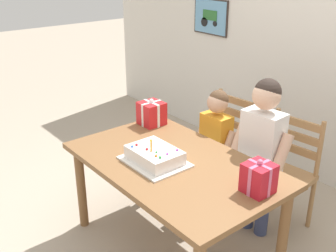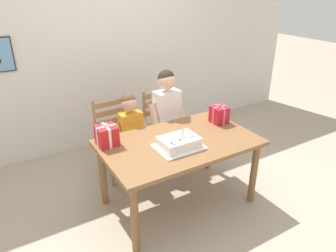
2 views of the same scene
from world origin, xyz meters
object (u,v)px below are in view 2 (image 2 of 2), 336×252
dining_table (179,149)px  gift_box_red_large (107,136)px  child_younger (131,130)px  chair_right (164,126)px  birthday_cake (179,143)px  child_older (167,111)px  gift_box_beside_cake (219,115)px  chair_left (117,138)px

dining_table → gift_box_red_large: size_ratio=6.68×
gift_box_red_large → child_younger: (0.40, 0.36, -0.19)m
gift_box_red_large → chair_right: 1.16m
birthday_cake → child_older: bearing=67.4°
birthday_cake → child_older: size_ratio=0.35×
gift_box_beside_cake → chair_left: bearing=142.9°
birthday_cake → gift_box_beside_cake: 0.73m
gift_box_beside_cake → birthday_cake: bearing=-159.5°
gift_box_red_large → chair_left: bearing=61.7°
child_younger → chair_right: bearing=21.2°
chair_right → child_younger: bearing=-158.8°
birthday_cake → dining_table: bearing=56.3°
chair_left → chair_right: same height
chair_left → gift_box_red_large: bearing=-118.3°
dining_table → chair_right: size_ratio=1.64×
birthday_cake → gift_box_red_large: size_ratio=1.95×
chair_left → chair_right: bearing=-0.0°
chair_left → chair_right: (0.64, -0.00, 0.00)m
chair_right → child_older: bearing=-109.8°
dining_table → chair_right: (0.31, 0.85, -0.17)m
birthday_cake → chair_right: size_ratio=0.48×
dining_table → gift_box_beside_cake: size_ratio=6.89×
gift_box_red_large → chair_right: size_ratio=0.25×
chair_left → gift_box_beside_cake: bearing=-37.1°
dining_table → chair_right: bearing=69.7°
birthday_cake → gift_box_beside_cake: size_ratio=2.01×
dining_table → child_older: size_ratio=1.20×
gift_box_beside_cake → child_younger: bearing=149.4°
birthday_cake → child_older: child_older is taller
child_older → chair_left: bearing=159.4°
gift_box_beside_cake → chair_left: (-0.93, 0.70, -0.35)m
gift_box_red_large → child_younger: 0.57m
chair_left → birthday_cake: bearing=-75.4°
dining_table → birthday_cake: size_ratio=3.43×
chair_right → chair_left: bearing=180.0°
birthday_cake → gift_box_red_large: gift_box_red_large is taller
gift_box_red_large → birthday_cake: bearing=-35.3°
chair_right → birthday_cake: bearing=-112.0°
chair_right → child_older: (-0.08, -0.21, 0.29)m
chair_right → child_older: child_older is taller
birthday_cake → chair_right: (0.39, 0.96, -0.31)m
gift_box_red_large → chair_right: (0.94, 0.57, -0.36)m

